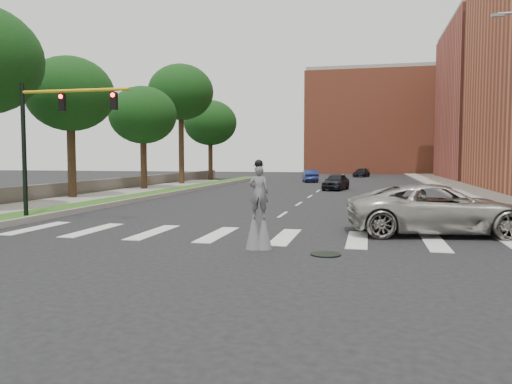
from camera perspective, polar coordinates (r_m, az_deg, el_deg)
name	(u,v)px	position (r m, az deg, el deg)	size (l,w,h in m)	color
ground_plane	(244,240)	(17.47, -1.37, -5.55)	(160.00, 160.00, 0.00)	black
grass_median	(165,192)	(40.02, -10.40, -0.04)	(2.00, 60.00, 0.25)	#265317
median_curb	(177,192)	(39.62, -9.00, -0.04)	(0.20, 60.00, 0.28)	gray
sidewalk_left	(53,203)	(32.73, -22.18, -1.22)	(4.00, 60.00, 0.18)	gray
sidewalk_right	(477,193)	(42.62, 23.93, -0.12)	(5.00, 90.00, 0.18)	gray
stone_wall	(114,185)	(44.20, -15.95, 0.80)	(0.50, 56.00, 1.10)	#5B554E
manhole	(326,254)	(15.03, 7.97, -7.07)	(0.90, 0.90, 0.04)	black
building_far	(511,102)	(73.26, 27.10, 9.13)	(16.00, 22.00, 20.00)	#B95144
building_backdrop	(379,124)	(94.92, 13.92, 7.57)	(26.00, 14.00, 18.00)	#B65639
traffic_signal	(47,129)	(24.20, -22.75, 6.66)	(5.30, 0.23, 6.20)	black
stilt_performer	(259,215)	(15.68, 0.31, -2.62)	(0.84, 0.56, 2.83)	#302013
suv_crossing	(439,209)	(19.98, 20.22, -1.86)	(3.13, 6.79, 1.89)	#A2A099
car_near	(336,182)	(44.57, 9.12, 1.16)	(1.73, 4.29, 1.46)	black
car_mid	(310,176)	(58.52, 6.20, 1.84)	(1.52, 4.36, 1.43)	navy
car_far	(362,173)	(74.67, 11.97, 2.17)	(1.75, 4.29, 1.25)	black
tree_2	(70,94)	(36.42, -20.49, 10.40)	(5.88, 5.88, 9.66)	#302013
tree_3	(143,115)	(44.62, -12.80, 8.53)	(5.82, 5.82, 9.01)	#302013
tree_4	(181,93)	(52.77, -8.59, 11.17)	(6.71, 6.71, 12.43)	#302013
tree_5	(210,123)	(62.75, -5.25, 7.85)	(6.58, 6.58, 9.96)	#302013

